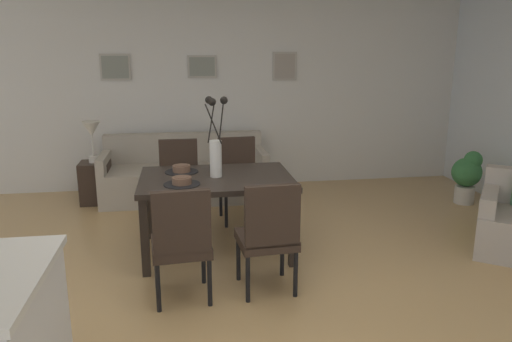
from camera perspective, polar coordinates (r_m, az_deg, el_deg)
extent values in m
plane|color=tan|center=(4.01, -3.08, -14.17)|extent=(9.00, 9.00, 0.00)
cube|color=silver|center=(6.80, -5.99, 9.02)|extent=(9.00, 0.10, 2.60)
cube|color=black|center=(4.56, -4.66, -0.96)|extent=(1.40, 0.99, 0.05)
cube|color=black|center=(5.16, 2.19, -3.40)|extent=(0.07, 0.07, 0.69)
cube|color=black|center=(5.08, -12.17, -3.99)|extent=(0.07, 0.07, 0.69)
cube|color=black|center=(4.35, 4.35, -6.81)|extent=(0.07, 0.07, 0.69)
cube|color=black|center=(4.27, -12.80, -7.59)|extent=(0.07, 0.07, 0.69)
cube|color=#33261E|center=(3.84, -8.72, -8.68)|extent=(0.47, 0.47, 0.08)
cube|color=#33261E|center=(3.57, -8.64, -5.99)|extent=(0.42, 0.09, 0.48)
cylinder|color=black|center=(4.12, -6.13, -10.44)|extent=(0.04, 0.04, 0.38)
cylinder|color=black|center=(4.10, -11.50, -10.79)|extent=(0.04, 0.04, 0.38)
cylinder|color=black|center=(3.78, -5.41, -12.79)|extent=(0.04, 0.04, 0.38)
cylinder|color=black|center=(3.76, -11.32, -13.20)|extent=(0.04, 0.04, 0.38)
cube|color=#33261E|center=(5.40, -8.85, -1.93)|extent=(0.45, 0.45, 0.08)
cube|color=#33261E|center=(5.51, -9.00, 1.20)|extent=(0.42, 0.07, 0.48)
cylinder|color=black|center=(5.28, -10.78, -4.98)|extent=(0.04, 0.04, 0.38)
cylinder|color=black|center=(5.29, -6.65, -4.80)|extent=(0.04, 0.04, 0.38)
cylinder|color=black|center=(5.64, -10.74, -3.73)|extent=(0.04, 0.04, 0.38)
cylinder|color=black|center=(5.65, -6.88, -3.56)|extent=(0.04, 0.04, 0.38)
cube|color=#33261E|center=(3.93, 1.19, -7.97)|extent=(0.47, 0.47, 0.08)
cube|color=#33261E|center=(3.66, 1.94, -5.30)|extent=(0.42, 0.09, 0.48)
cylinder|color=black|center=(4.23, 3.07, -9.68)|extent=(0.04, 0.04, 0.38)
cylinder|color=black|center=(4.15, -2.06, -10.17)|extent=(0.04, 0.04, 0.38)
cylinder|color=black|center=(3.90, 4.63, -11.87)|extent=(0.04, 0.04, 0.38)
cylinder|color=black|center=(3.82, -0.95, -12.47)|extent=(0.04, 0.04, 0.38)
cube|color=#33261E|center=(5.46, -1.88, -1.57)|extent=(0.47, 0.47, 0.08)
cube|color=#33261E|center=(5.58, -2.28, 1.52)|extent=(0.42, 0.09, 0.48)
cylinder|color=black|center=(5.32, -3.48, -4.62)|extent=(0.04, 0.04, 0.38)
cylinder|color=black|center=(5.39, 0.51, -4.33)|extent=(0.04, 0.04, 0.38)
cylinder|color=black|center=(5.68, -4.12, -3.41)|extent=(0.04, 0.04, 0.38)
cylinder|color=black|center=(5.74, -0.36, -3.16)|extent=(0.04, 0.04, 0.38)
cylinder|color=white|center=(4.51, -4.71, 1.44)|extent=(0.11, 0.11, 0.34)
cylinder|color=black|center=(4.47, -4.07, 5.64)|extent=(0.05, 0.12, 0.37)
sphere|color=black|center=(4.46, -3.76, 8.21)|extent=(0.07, 0.07, 0.07)
cylinder|color=black|center=(4.50, -5.23, 5.67)|extent=(0.08, 0.05, 0.38)
sphere|color=black|center=(4.50, -5.50, 8.23)|extent=(0.07, 0.07, 0.07)
cylinder|color=black|center=(4.39, -4.98, 5.47)|extent=(0.15, 0.06, 0.36)
sphere|color=black|center=(4.34, -5.14, 8.02)|extent=(0.07, 0.07, 0.07)
cylinder|color=black|center=(4.33, -8.61, -1.52)|extent=(0.32, 0.32, 0.01)
cylinder|color=brown|center=(4.32, -8.63, -1.09)|extent=(0.17, 0.17, 0.06)
cylinder|color=brown|center=(4.31, -8.64, -0.90)|extent=(0.13, 0.13, 0.04)
cylinder|color=black|center=(4.76, -8.65, -0.08)|extent=(0.32, 0.32, 0.01)
cylinder|color=brown|center=(4.75, -8.66, 0.31)|extent=(0.17, 0.17, 0.06)
cylinder|color=brown|center=(4.75, -8.67, 0.48)|extent=(0.13, 0.13, 0.04)
cube|color=#B2A899|center=(6.39, -8.23, -1.32)|extent=(2.08, 0.84, 0.42)
cube|color=#B2A899|center=(6.63, -8.39, 2.79)|extent=(2.08, 0.16, 0.38)
cube|color=#B2A899|center=(6.39, 0.55, 1.70)|extent=(0.10, 0.84, 0.20)
cube|color=#B2A899|center=(6.39, -17.22, 1.04)|extent=(0.10, 0.84, 0.20)
cube|color=#33261E|center=(6.45, -18.15, -1.28)|extent=(0.36, 0.36, 0.52)
cylinder|color=beige|center=(6.38, -18.35, 1.32)|extent=(0.12, 0.12, 0.08)
cylinder|color=beige|center=(6.35, -18.48, 2.90)|extent=(0.02, 0.02, 0.30)
cone|color=silver|center=(6.32, -18.62, 4.68)|extent=(0.22, 0.22, 0.18)
cube|color=#ADA399|center=(5.18, 25.52, -3.06)|extent=(0.52, 0.63, 0.18)
cube|color=#B2ADA3|center=(6.75, -16.06, 11.54)|extent=(0.39, 0.02, 0.34)
cube|color=gray|center=(6.74, -16.07, 11.54)|extent=(0.34, 0.01, 0.29)
cube|color=#B2ADA3|center=(6.71, -6.29, 11.98)|extent=(0.39, 0.02, 0.30)
cube|color=gray|center=(6.69, -6.29, 11.98)|extent=(0.34, 0.01, 0.25)
cube|color=#B2ADA3|center=(6.85, 3.35, 12.08)|extent=(0.33, 0.02, 0.38)
cube|color=#9E9389|center=(6.83, 3.37, 12.08)|extent=(0.28, 0.01, 0.33)
cylinder|color=silver|center=(6.68, 23.07, -2.54)|extent=(0.24, 0.24, 0.22)
sphere|color=#387A42|center=(6.61, 23.31, -0.13)|extent=(0.36, 0.36, 0.36)
sphere|color=#387A42|center=(6.58, 23.95, 1.17)|extent=(0.22, 0.22, 0.22)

